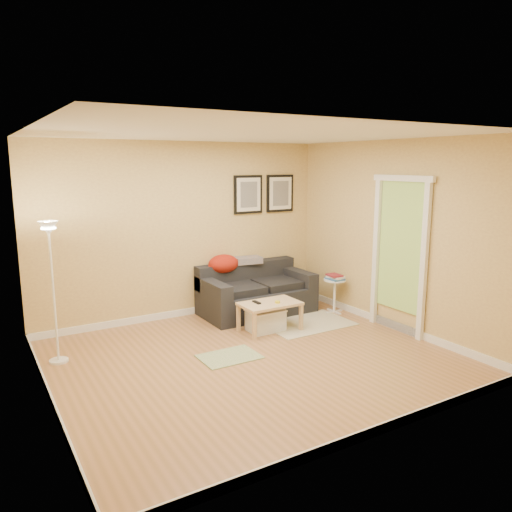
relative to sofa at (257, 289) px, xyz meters
name	(u,v)px	position (x,y,z in m)	size (l,w,h in m)	color
floor	(253,358)	(-0.98, -1.53, -0.38)	(4.50, 4.50, 0.00)	#AA7449
ceiling	(253,134)	(-0.98, -1.53, 2.23)	(4.50, 4.50, 0.00)	white
wall_back	(184,231)	(-0.98, 0.47, 0.92)	(4.50, 4.50, 0.00)	#DDC071
wall_front	(380,289)	(-0.98, -3.53, 0.92)	(4.50, 4.50, 0.00)	#DDC071
wall_left	(40,273)	(-3.23, -1.53, 0.92)	(4.00, 4.00, 0.00)	#DDC071
wall_right	(394,236)	(1.27, -1.53, 0.92)	(4.00, 4.00, 0.00)	#DDC071
baseboard_back	(187,312)	(-0.98, 0.46, -0.33)	(4.50, 0.02, 0.10)	white
baseboard_front	(373,432)	(-0.98, -3.52, -0.33)	(4.50, 0.02, 0.10)	white
baseboard_left	(52,401)	(-3.22, -1.53, -0.33)	(0.02, 4.00, 0.10)	white
baseboard_right	(389,323)	(1.26, -1.53, -0.33)	(0.02, 4.00, 0.10)	white
sofa	(257,289)	(0.00, 0.00, 0.00)	(1.70, 0.90, 0.75)	black
red_throw	(223,264)	(-0.42, 0.30, 0.40)	(0.48, 0.36, 0.28)	#AA280F
plaid_throw	(248,260)	(0.02, 0.32, 0.41)	(0.42, 0.26, 0.10)	tan
framed_print_left	(248,195)	(0.10, 0.45, 1.43)	(0.50, 0.04, 0.60)	black
framed_print_right	(280,193)	(0.70, 0.45, 1.43)	(0.50, 0.04, 0.60)	black
area_rug	(307,323)	(0.35, -0.83, -0.37)	(1.25, 0.85, 0.01)	beige
green_runner	(229,357)	(-1.20, -1.35, -0.37)	(0.70, 0.50, 0.01)	#668C4C
coffee_table	(270,317)	(-0.28, -0.80, -0.17)	(0.81, 0.50, 0.41)	#D9B284
remote_control	(257,302)	(-0.44, -0.73, 0.04)	(0.05, 0.16, 0.02)	black
tape_roll	(277,302)	(-0.20, -0.88, 0.05)	(0.07, 0.07, 0.03)	yellow
storage_bin	(266,320)	(-0.32, -0.76, -0.22)	(0.49, 0.36, 0.30)	white
side_table	(334,296)	(1.04, -0.59, -0.11)	(0.34, 0.34, 0.53)	white
book_stack	(335,277)	(1.04, -0.60, 0.19)	(0.20, 0.26, 0.08)	#2E5A8B
floor_lamp	(54,297)	(-2.98, -0.44, 0.41)	(0.22, 0.22, 1.66)	white
doorway	(399,258)	(1.22, -1.68, 0.65)	(0.12, 1.01, 2.13)	white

